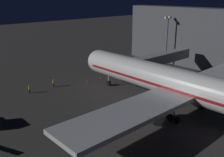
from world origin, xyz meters
TOP-DOWN VIEW (x-y plane):
  - ground_plane at (0.00, 0.00)m, footprint 320.00×320.00m
  - airliner_at_gate at (-0.00, 8.47)m, footprint 52.10×58.12m
  - jet_bridge at (-11.68, -8.63)m, footprint 21.72×3.40m
  - apron_floodlight_mast at (-25.50, -16.12)m, footprint 2.90×0.50m
  - ground_crew_near_nose_gear at (10.22, -21.85)m, footprint 0.40×0.40m
  - ground_crew_under_port_wing at (16.28, -21.82)m, footprint 0.40×0.40m
  - traffic_cone_nose_port at (-2.20, -19.28)m, footprint 0.36×0.36m
  - traffic_cone_nose_starboard at (2.20, -19.28)m, footprint 0.36×0.36m

SIDE VIEW (x-z plane):
  - ground_plane at x=0.00m, z-range 0.00..0.00m
  - traffic_cone_nose_port at x=-2.20m, z-range 0.00..0.55m
  - traffic_cone_nose_starboard at x=2.20m, z-range 0.00..0.55m
  - ground_crew_under_port_wing at x=16.28m, z-range 0.09..1.91m
  - ground_crew_near_nose_gear at x=10.22m, z-range 0.09..1.91m
  - airliner_at_gate at x=0.00m, z-range -3.87..14.37m
  - jet_bridge at x=-11.68m, z-range 1.93..8.85m
  - apron_floodlight_mast at x=-25.50m, z-range 1.38..16.08m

